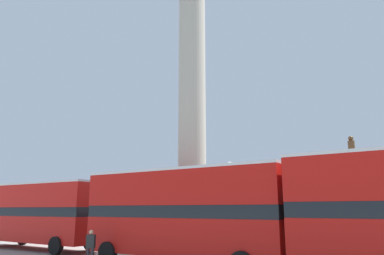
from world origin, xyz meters
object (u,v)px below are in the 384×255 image
bus_c (184,212)px  pedestrian_near_lamp (91,246)px  monument_column (192,139)px  equestrian_statue (358,218)px  bus_a (40,212)px  street_lamp (230,201)px

bus_c → pedestrian_near_lamp: bearing=-148.3°
monument_column → equestrian_statue: bearing=13.5°
monument_column → bus_a: (-8.81, -4.82, -4.62)m
bus_a → monument_column: bearing=26.2°
bus_c → street_lamp: bearing=78.0°
equestrian_statue → pedestrian_near_lamp: size_ratio=4.09×
bus_c → equestrian_statue: bearing=49.7°
monument_column → bus_c: monument_column is taller
street_lamp → pedestrian_near_lamp: (-4.20, -5.62, -2.08)m
monument_column → street_lamp: monument_column is taller
equestrian_statue → street_lamp: size_ratio=1.29×
monument_column → street_lamp: 5.89m
monument_column → equestrian_statue: (9.22, 2.22, -4.90)m
bus_a → equestrian_statue: equestrian_statue is taller
monument_column → bus_a: bearing=-151.3°
equestrian_statue → monument_column: bearing=-179.9°
monument_column → bus_c: bearing=-57.8°
bus_a → street_lamp: street_lamp is taller
bus_a → equestrian_statue: 19.36m
equestrian_statue → street_lamp: (-5.35, -4.15, 0.90)m
bus_a → street_lamp: 13.03m
bus_c → pedestrian_near_lamp: bus_c is taller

